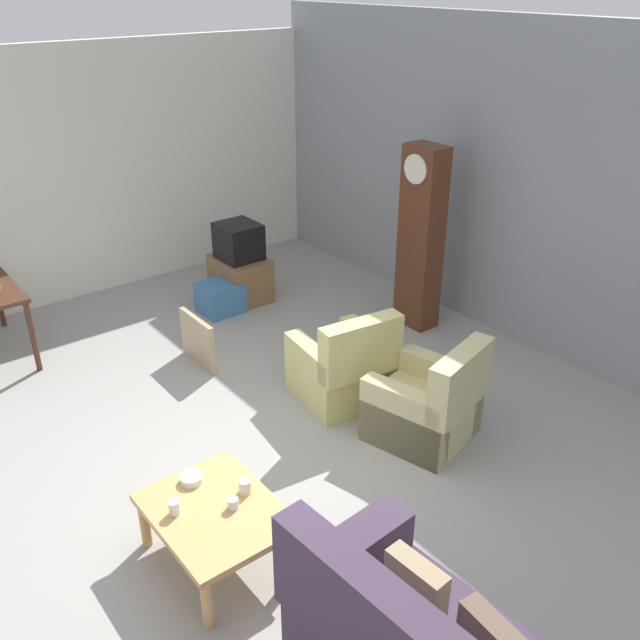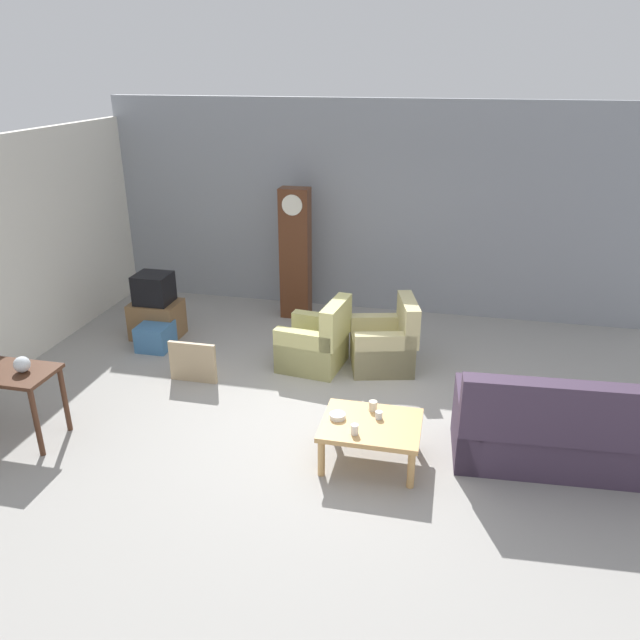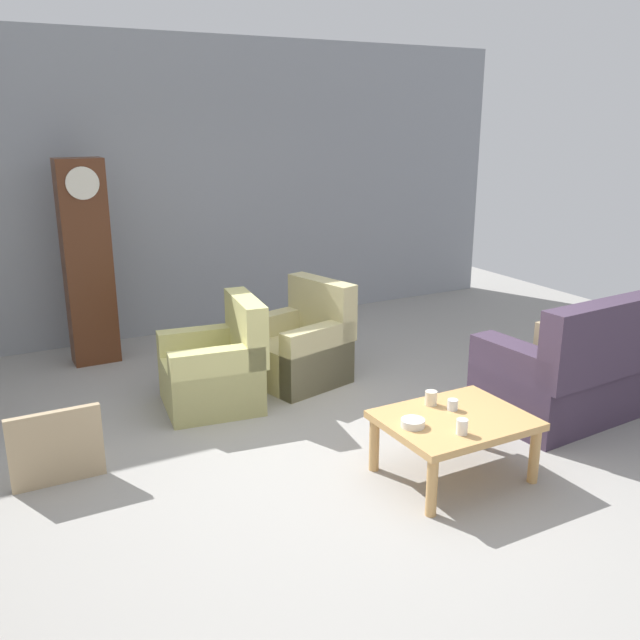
% 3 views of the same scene
% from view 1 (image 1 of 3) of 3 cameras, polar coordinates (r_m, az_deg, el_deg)
% --- Properties ---
extents(ground_plane, '(10.40, 10.40, 0.00)m').
position_cam_1_polar(ground_plane, '(5.53, -5.97, -13.09)').
color(ground_plane, '#999691').
extents(garage_door_wall, '(8.40, 0.16, 3.20)m').
position_cam_1_polar(garage_door_wall, '(7.08, 19.03, 9.60)').
color(garage_door_wall, gray).
rests_on(garage_door_wall, ground_plane).
extents(pegboard_wall_left, '(0.12, 6.40, 2.88)m').
position_cam_1_polar(pegboard_wall_left, '(8.52, -19.79, 11.15)').
color(pegboard_wall_left, silver).
rests_on(pegboard_wall_left, ground_plane).
extents(armchair_olive_near, '(0.88, 0.86, 0.92)m').
position_cam_1_polar(armchair_olive_near, '(6.26, 1.98, -4.18)').
color(armchair_olive_near, '#CCC67A').
rests_on(armchair_olive_near, ground_plane).
extents(armchair_olive_far, '(0.95, 0.93, 0.92)m').
position_cam_1_polar(armchair_olive_far, '(5.84, 8.90, -7.11)').
color(armchair_olive_far, '#C3B881').
rests_on(armchair_olive_far, ground_plane).
extents(coffee_table_wood, '(0.96, 0.76, 0.44)m').
position_cam_1_polar(coffee_table_wood, '(4.70, -8.62, -15.83)').
color(coffee_table_wood, tan).
rests_on(coffee_table_wood, ground_plane).
extents(grandfather_clock, '(0.44, 0.30, 1.99)m').
position_cam_1_polar(grandfather_clock, '(7.43, 8.37, 6.69)').
color(grandfather_clock, '#562D19').
rests_on(grandfather_clock, ground_plane).
extents(tv_stand_cabinet, '(0.68, 0.52, 0.52)m').
position_cam_1_polar(tv_stand_cabinet, '(8.27, -6.59, 3.45)').
color(tv_stand_cabinet, brown).
rests_on(tv_stand_cabinet, ground_plane).
extents(tv_crt, '(0.48, 0.44, 0.42)m').
position_cam_1_polar(tv_crt, '(8.10, -6.77, 6.51)').
color(tv_crt, black).
rests_on(tv_crt, tv_stand_cabinet).
extents(framed_picture_leaning, '(0.60, 0.05, 0.52)m').
position_cam_1_polar(framed_picture_leaning, '(6.94, -10.09, -1.71)').
color(framed_picture_leaning, tan).
rests_on(framed_picture_leaning, ground_plane).
extents(storage_box_blue, '(0.43, 0.46, 0.35)m').
position_cam_1_polar(storage_box_blue, '(8.02, -8.25, 1.87)').
color(storage_box_blue, teal).
rests_on(storage_box_blue, ground_plane).
extents(cup_white_porcelain, '(0.07, 0.07, 0.10)m').
position_cam_1_polar(cup_white_porcelain, '(4.65, -11.99, -14.97)').
color(cup_white_porcelain, white).
rests_on(cup_white_porcelain, coffee_table_wood).
extents(cup_blue_rimmed, '(0.07, 0.07, 0.07)m').
position_cam_1_polar(cup_blue_rimmed, '(4.63, -7.23, -14.85)').
color(cup_blue_rimmed, silver).
rests_on(cup_blue_rimmed, coffee_table_wood).
extents(cup_cream_tall, '(0.08, 0.08, 0.10)m').
position_cam_1_polar(cup_cream_tall, '(4.73, -6.26, -13.57)').
color(cup_cream_tall, beige).
rests_on(cup_cream_tall, coffee_table_wood).
extents(bowl_white_stacked, '(0.16, 0.16, 0.05)m').
position_cam_1_polar(bowl_white_stacked, '(4.88, -10.61, -12.80)').
color(bowl_white_stacked, white).
rests_on(bowl_white_stacked, coffee_table_wood).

